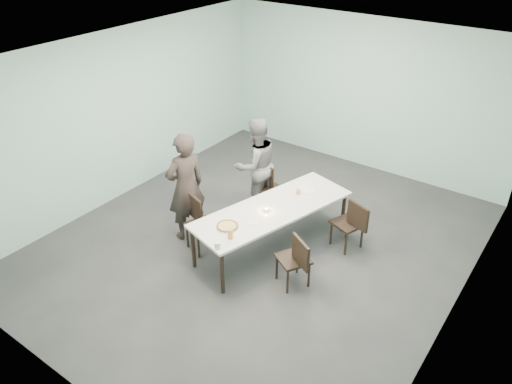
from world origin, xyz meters
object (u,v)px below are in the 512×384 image
Objects in this scene: table at (272,211)px; water_tumbler at (217,245)px; chair_far_right at (352,222)px; pizza at (227,226)px; chair_near_right at (296,258)px; chair_near_left at (198,219)px; chair_far_left at (270,186)px; diner_near at (186,187)px; beer_glass at (230,234)px; tealight at (266,210)px; side_plate at (253,222)px; amber_tumbler at (298,192)px; diner_far at (256,165)px.

water_tumbler reaches higher than table.
chair_far_right is 1.98m from pizza.
chair_near_right reaches higher than water_tumbler.
chair_near_left is 1.75m from chair_near_right.
chair_far_left is at bearing -15.42° from chair_near_right.
beer_glass is (1.28, -0.50, -0.08)m from diner_near.
diner_near is 1.14m from pizza.
tealight is (-0.03, -0.13, 0.08)m from table.
chair_near_right is (1.75, 0.07, 0.00)m from chair_near_left.
chair_near_right is (0.78, -0.56, -0.19)m from table.
chair_near_left is 4.83× the size of side_plate.
diner_near is 10.10× the size of side_plate.
tealight reaches higher than side_plate.
diner_near is at bearing 158.77° from beer_glass.
pizza reaches higher than table.
table is 34.32× the size of amber_tumbler.
chair_near_left is 1.00m from side_plate.
diner_near is at bearing 47.62° from chair_far_right.
chair_near_left reaches higher than table.
beer_glass is (0.89, -1.84, -0.03)m from diner_far.
side_plate is 1.09m from amber_tumbler.
diner_far reaches higher than water_tumbler.
diner_near is 32.45× the size of tealight.
amber_tumbler is at bearing -29.17° from chair_near_right.
chair_far_left is 10.88× the size of amber_tumbler.
side_plate is at bearing 25.14° from chair_near_right.
diner_far reaches higher than pizza.
chair_near_left is 10.88× the size of amber_tumbler.
amber_tumbler is (0.13, 1.58, -0.03)m from beer_glass.
pizza is (-1.24, -1.52, 0.27)m from chair_far_right.
beer_glass is (0.20, -0.19, 0.06)m from pizza.
diner_far is at bearing 16.08° from chair_far_right.
chair_near_left is 0.55m from diner_near.
beer_glass reaches higher than chair_near_left.
table is 15.25× the size of side_plate.
table is at bearing -98.77° from amber_tumbler.
table is 1.27m from diner_far.
diner_far is 1.33m from tealight.
chair_near_right is 1.12m from water_tumbler.
tealight is (-0.81, 0.43, 0.27)m from chair_near_right.
diner_far is 1.05m from amber_tumbler.
tealight is (0.64, -1.03, 0.27)m from chair_far_left.
beer_glass is at bearing 57.85° from chair_near_right.
tealight is at bearing 89.57° from water_tumbler.
amber_tumbler reaches higher than pizza.
diner_near is (-2.10, 0.06, 0.41)m from chair_near_right.
chair_near_right is at bearing -20.74° from chair_far_left.
water_tumbler is (0.93, -0.65, 0.29)m from chair_near_left.
pizza reaches higher than side_plate.
chair_far_right is 1.97m from diner_far.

